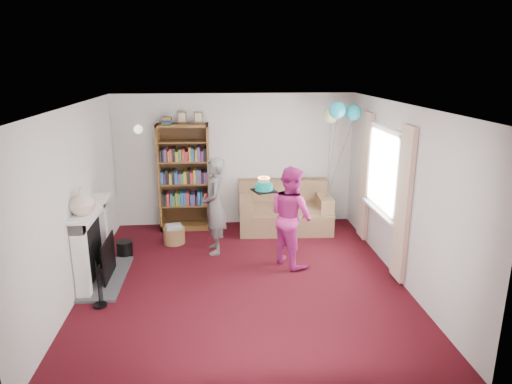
{
  "coord_description": "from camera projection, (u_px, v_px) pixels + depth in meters",
  "views": [
    {
      "loc": [
        -0.35,
        -6.01,
        3.04
      ],
      "look_at": [
        0.23,
        0.6,
        1.15
      ],
      "focal_mm": 32.0,
      "sensor_mm": 36.0,
      "label": 1
    }
  ],
  "objects": [
    {
      "name": "bookcase",
      "position": [
        184.0,
        178.0,
        8.48
      ],
      "size": [
        0.94,
        0.42,
        2.19
      ],
      "color": "#472B14",
      "rests_on": "ground"
    },
    {
      "name": "window_bay",
      "position": [
        383.0,
        186.0,
        7.05
      ],
      "size": [
        0.14,
        2.02,
        2.2
      ],
      "color": "white",
      "rests_on": "ground"
    },
    {
      "name": "birthday_cake",
      "position": [
        264.0,
        187.0,
        7.02
      ],
      "size": [
        0.33,
        0.33,
        0.22
      ],
      "rotation": [
        0.0,
        0.0,
        0.32
      ],
      "color": "black",
      "rests_on": "ground"
    },
    {
      "name": "wicker_basket",
      "position": [
        174.0,
        235.0,
        7.93
      ],
      "size": [
        0.37,
        0.37,
        0.34
      ],
      "rotation": [
        0.0,
        0.0,
        0.23
      ],
      "color": "#9A6D48",
      "rests_on": "ground"
    },
    {
      "name": "fireplace",
      "position": [
        96.0,
        247.0,
        6.49
      ],
      "size": [
        0.55,
        1.8,
        1.12
      ],
      "color": "#3F3F42",
      "rests_on": "ground"
    },
    {
      "name": "sofa",
      "position": [
        284.0,
        211.0,
        8.59
      ],
      "size": [
        1.69,
        0.9,
        0.9
      ],
      "rotation": [
        0.0,
        0.0,
        -0.05
      ],
      "color": "brown",
      "rests_on": "ground"
    },
    {
      "name": "wall_back",
      "position": [
        235.0,
        160.0,
        8.68
      ],
      "size": [
        4.5,
        0.02,
        2.5
      ],
      "primitive_type": "cube",
      "color": "silver",
      "rests_on": "ground"
    },
    {
      "name": "mantel_vase",
      "position": [
        81.0,
        201.0,
        5.94
      ],
      "size": [
        0.43,
        0.43,
        0.36
      ],
      "primitive_type": "imported",
      "rotation": [
        0.0,
        0.0,
        0.31
      ],
      "color": "beige",
      "rests_on": "fireplace"
    },
    {
      "name": "ceiling",
      "position": [
        242.0,
        105.0,
        5.93
      ],
      "size": [
        4.5,
        5.0,
        0.01
      ],
      "primitive_type": "cube",
      "color": "white",
      "rests_on": "wall_back"
    },
    {
      "name": "wall_right",
      "position": [
        402.0,
        194.0,
        6.47
      ],
      "size": [
        0.02,
        5.0,
        2.5
      ],
      "primitive_type": "cube",
      "color": "silver",
      "rests_on": "ground"
    },
    {
      "name": "person_magenta",
      "position": [
        291.0,
        216.0,
        6.98
      ],
      "size": [
        0.88,
        0.94,
        1.55
      ],
      "primitive_type": "imported",
      "rotation": [
        0.0,
        0.0,
        2.07
      ],
      "color": "#B12374",
      "rests_on": "ground"
    },
    {
      "name": "wall_sconce",
      "position": [
        138.0,
        129.0,
        8.22
      ],
      "size": [
        0.16,
        0.23,
        0.16
      ],
      "color": "gold",
      "rests_on": "ground"
    },
    {
      "name": "wall_left",
      "position": [
        74.0,
        202.0,
        6.09
      ],
      "size": [
        0.02,
        5.0,
        2.5
      ],
      "primitive_type": "cube",
      "color": "silver",
      "rests_on": "ground"
    },
    {
      "name": "balloons",
      "position": [
        341.0,
        113.0,
        7.75
      ],
      "size": [
        0.61,
        0.66,
        1.76
      ],
      "color": "#3F3F3F",
      "rests_on": "ground"
    },
    {
      "name": "person_striped",
      "position": [
        214.0,
        206.0,
        7.41
      ],
      "size": [
        0.42,
        0.6,
        1.59
      ],
      "primitive_type": "imported",
      "rotation": [
        0.0,
        0.0,
        -1.5
      ],
      "color": "black",
      "rests_on": "ground"
    },
    {
      "name": "ground",
      "position": [
        244.0,
        280.0,
        6.62
      ],
      "size": [
        5.0,
        5.0,
        0.0
      ],
      "primitive_type": "plane",
      "color": "#33070E",
      "rests_on": "ground"
    }
  ]
}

